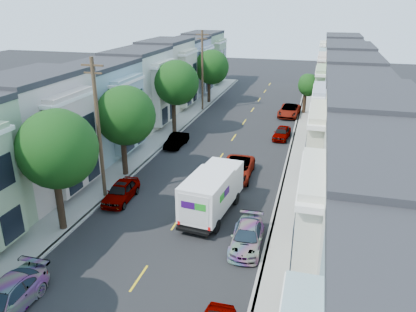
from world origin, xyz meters
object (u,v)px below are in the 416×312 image
tree_far_r (308,86)px  lead_sedan (237,169)px  tree_c (125,116)px  parked_left_c (121,192)px  tree_b (56,149)px  utility_pole_far (202,71)px  parked_left_b (4,300)px  tree_e (211,67)px  utility_pole_near (99,130)px  parked_left_d (177,141)px  fedex_truck (212,191)px  parked_right_b (247,237)px  parked_right_d (289,111)px  parked_right_c (282,133)px  tree_d (176,83)px

tree_far_r → lead_sedan: bearing=-101.8°
tree_c → parked_left_c: tree_c is taller
tree_b → utility_pole_far: 30.82m
tree_c → parked_left_c: (1.40, -4.16, -4.44)m
parked_left_b → tree_e: bearing=91.3°
utility_pole_near → parked_left_d: 12.72m
utility_pole_far → parked_left_b: utility_pole_far is taller
tree_far_r → lead_sedan: tree_far_r is taller
tree_e → fedex_truck: (8.23, -30.71, -3.29)m
tree_far_r → fedex_truck: tree_far_r is taller
tree_b → parked_right_b: size_ratio=1.86×
tree_c → parked_right_d: size_ratio=1.46×
lead_sedan → parked_right_d: (2.56, 20.08, -0.03)m
parked_left_d → tree_c: bearing=-97.6°
tree_c → fedex_truck: (8.23, -4.37, -3.44)m
utility_pole_far → parked_left_d: size_ratio=2.67×
parked_left_b → parked_left_c: bearing=89.4°
lead_sedan → parked_left_c: size_ratio=1.25×
tree_far_r → utility_pole_far: utility_pole_far is taller
fedex_truck → parked_left_c: fedex_truck is taller
fedex_truck → parked_left_d: bearing=125.4°
utility_pole_far → parked_right_c: 15.09m
fedex_truck → parked_left_c: (-6.83, 0.22, -1.00)m
tree_b → tree_e: bearing=90.0°
tree_d → fedex_truck: tree_d is taller
tree_d → tree_far_r: 17.86m
utility_pole_far → parked_right_c: size_ratio=2.56×
tree_e → parked_left_c: size_ratio=1.72×
tree_d → parked_right_b: bearing=-60.1°
parked_left_b → parked_left_c: (0.00, 11.75, -0.02)m
tree_b → tree_c: 8.81m
fedex_truck → parked_left_d: 14.01m
utility_pole_near → lead_sedan: utility_pole_near is taller
tree_e → utility_pole_far: size_ratio=0.74×
tree_d → tree_far_r: size_ratio=1.56×
lead_sedan → parked_right_c: 11.23m
parked_left_d → parked_left_c: bearing=-87.4°
tree_b → tree_c: (0.00, 8.81, -0.32)m
utility_pole_near → parked_right_c: utility_pole_near is taller
parked_left_b → parked_right_d: parked_right_d is taller
parked_right_c → utility_pole_far: bearing=146.5°
parked_right_c → fedex_truck: bearing=-94.3°
tree_e → tree_far_r: (13.19, -2.51, -1.36)m
tree_c → lead_sedan: bearing=13.2°
tree_far_r → parked_right_b: (-1.99, -31.41, -2.99)m
tree_c → fedex_truck: bearing=-28.0°
tree_b → tree_far_r: tree_b is taller
tree_c → utility_pole_far: (0.00, 22.01, 0.02)m
lead_sedan → parked_right_d: bearing=81.0°
utility_pole_near → parked_left_b: 12.79m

